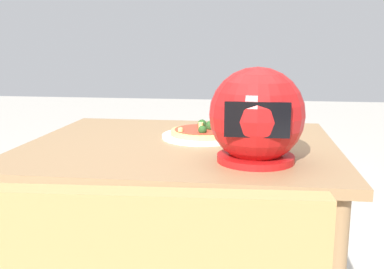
% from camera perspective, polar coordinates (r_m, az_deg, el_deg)
% --- Properties ---
extents(dining_table, '(1.08, 0.91, 0.71)m').
position_cam_1_polar(dining_table, '(1.58, -1.43, -3.88)').
color(dining_table, olive).
rests_on(dining_table, ground).
extents(pizza_plate, '(0.30, 0.30, 0.01)m').
position_cam_1_polar(pizza_plate, '(1.64, 1.38, -0.20)').
color(pizza_plate, white).
rests_on(pizza_plate, dining_table).
extents(pizza, '(0.24, 0.24, 0.05)m').
position_cam_1_polar(pizza, '(1.63, 1.49, 0.45)').
color(pizza, tan).
rests_on(pizza, pizza_plate).
extents(motorcycle_helmet, '(0.28, 0.28, 0.28)m').
position_cam_1_polar(motorcycle_helmet, '(1.29, 8.38, 2.25)').
color(motorcycle_helmet, '#B21414').
rests_on(motorcycle_helmet, dining_table).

